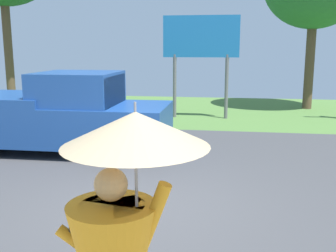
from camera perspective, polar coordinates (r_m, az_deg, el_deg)
ground_plane at (r=9.21m, az=-0.02°, el=-4.64°), size 40.00×22.00×0.20m
pickup_truck at (r=9.92m, az=-14.98°, el=1.56°), size 5.20×2.28×1.88m
roadside_billboard at (r=14.03m, az=4.69°, el=11.50°), size 2.60×0.12×3.50m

